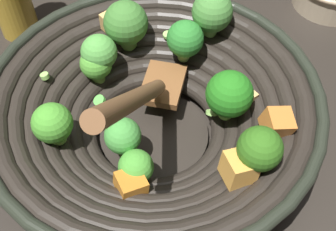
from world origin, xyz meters
The scene contains 2 objects.
ground_plane centered at (0.00, 0.00, 0.00)m, with size 4.00×4.00×0.00m, color #28231E.
wok centered at (0.00, 0.00, 0.06)m, with size 0.43×0.39×0.23m.
Camera 1 is at (0.31, -0.04, 0.45)m, focal length 45.69 mm.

